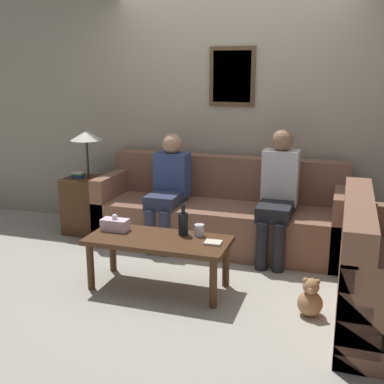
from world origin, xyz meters
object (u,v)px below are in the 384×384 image
object	(u,v)px
person_right	(278,190)
teddy_bear	(310,299)
wine_bottle	(183,223)
drinking_glass	(199,230)
coffee_table	(158,245)
person_left	(168,185)
couch_main	(220,215)

from	to	relation	value
person_right	teddy_bear	world-z (taller)	person_right
wine_bottle	drinking_glass	size ratio (longest dim) A/B	2.73
person_right	coffee_table	bearing A→B (deg)	-129.65
drinking_glass	person_left	size ratio (longest dim) A/B	0.08
couch_main	drinking_glass	bearing A→B (deg)	-85.60
coffee_table	person_right	xyz separation A→B (m)	(0.82, 0.99, 0.29)
couch_main	person_right	xyz separation A→B (m)	(0.60, -0.16, 0.35)
couch_main	person_right	world-z (taller)	person_right
teddy_bear	person_right	bearing A→B (deg)	110.93
coffee_table	teddy_bear	world-z (taller)	coffee_table
wine_bottle	person_left	world-z (taller)	person_left
wine_bottle	person_left	distance (m)	0.97
coffee_table	person_left	size ratio (longest dim) A/B	1.02
drinking_glass	teddy_bear	bearing A→B (deg)	-15.06
person_left	person_right	distance (m)	1.11
couch_main	person_left	world-z (taller)	person_left
couch_main	person_left	size ratio (longest dim) A/B	2.19
coffee_table	drinking_glass	xyz separation A→B (m)	(0.30, 0.16, 0.11)
drinking_glass	coffee_table	bearing A→B (deg)	-152.28
coffee_table	wine_bottle	xyz separation A→B (m)	(0.17, 0.14, 0.16)
drinking_glass	teddy_bear	world-z (taller)	drinking_glass
couch_main	drinking_glass	xyz separation A→B (m)	(0.08, -0.99, 0.17)
drinking_glass	person_right	xyz separation A→B (m)	(0.52, 0.83, 0.18)
drinking_glass	person_right	world-z (taller)	person_right
wine_bottle	person_right	world-z (taller)	person_right
person_left	drinking_glass	bearing A→B (deg)	-54.91
person_left	teddy_bear	distance (m)	1.94
couch_main	person_right	size ratio (longest dim) A/B	2.04
couch_main	coffee_table	size ratio (longest dim) A/B	2.14
coffee_table	drinking_glass	distance (m)	0.36
coffee_table	drinking_glass	bearing A→B (deg)	27.72
coffee_table	wine_bottle	distance (m)	0.27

